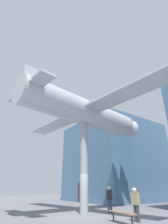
# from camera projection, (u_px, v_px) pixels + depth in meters

# --- Properties ---
(ground_plane) EXTENTS (80.00, 80.00, 0.00)m
(ground_plane) POSITION_uv_depth(u_px,v_px,m) (84.00, 215.00, 11.45)
(ground_plane) COLOR slate
(glass_pavilion_left) EXTENTS (11.63, 11.92, 11.46)m
(glass_pavilion_left) POSITION_uv_depth(u_px,v_px,m) (114.00, 161.00, 26.88)
(glass_pavilion_left) COLOR slate
(glass_pavilion_left) RESTS_ON ground_plane
(support_pylon_central) EXTENTS (0.56, 0.56, 6.33)m
(support_pylon_central) POSITION_uv_depth(u_px,v_px,m) (84.00, 165.00, 12.73)
(support_pylon_central) COLOR #999EA3
(support_pylon_central) RESTS_ON ground_plane
(suspended_airplane) EXTENTS (15.61, 12.75, 3.01)m
(suspended_airplane) POSITION_uv_depth(u_px,v_px,m) (87.00, 113.00, 14.62)
(suspended_airplane) COLOR #B2B7BC
(suspended_airplane) RESTS_ON support_pylon_central
(visitor_person) EXTENTS (0.41, 0.45, 1.75)m
(visitor_person) POSITION_uv_depth(u_px,v_px,m) (109.00, 197.00, 12.62)
(visitor_person) COLOR #2D3D56
(visitor_person) RESTS_ON ground_plane
(visitor_second) EXTENTS (0.42, 0.26, 1.62)m
(visitor_second) POSITION_uv_depth(u_px,v_px,m) (136.00, 202.00, 9.26)
(visitor_second) COLOR #383842
(visitor_second) RESTS_ON ground_plane
(plaza_bench) EXTENTS (1.91, 0.68, 0.50)m
(plaza_bench) POSITION_uv_depth(u_px,v_px,m) (122.00, 213.00, 8.67)
(plaza_bench) COLOR #846647
(plaza_bench) RESTS_ON ground_plane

